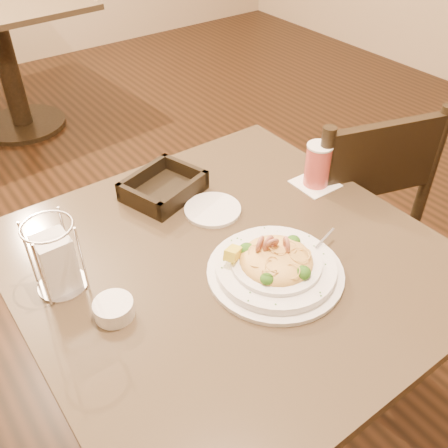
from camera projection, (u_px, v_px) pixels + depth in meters
ground at (228, 431)px, 1.60m from camera, size 7.00×7.00×0.00m
main_table at (229, 326)px, 1.27m from camera, size 0.90×0.90×0.76m
background_table at (2, 45)px, 2.87m from camera, size 0.96×0.96×0.76m
dining_chair_near at (341, 219)px, 1.65m from camera, size 0.52×0.52×0.93m
pasta_bowl at (275, 265)px, 1.06m from camera, size 0.33×0.30×0.09m
drink_glass at (318, 165)px, 1.31m from camera, size 0.11×0.11×0.12m
bread_basket at (164, 188)px, 1.30m from camera, size 0.23×0.20×0.05m
napkin_caddy at (56, 261)px, 1.01m from camera, size 0.10×0.10×0.16m
side_plate at (213, 210)px, 1.25m from camera, size 0.17×0.17×0.01m
butter_ramekin at (114, 309)px, 0.98m from camera, size 0.10×0.10×0.03m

